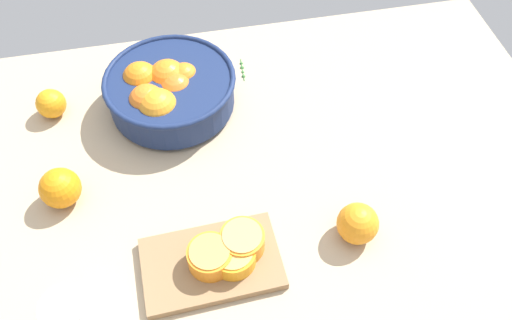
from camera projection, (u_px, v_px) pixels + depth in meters
The scene contains 11 objects.
ground_plane at pixel (270, 198), 105.50cm from camera, with size 132.89×103.25×3.00cm, color tan.
fruit_bowl at pixel (169, 91), 114.13cm from camera, with size 28.60×28.60×10.96cm.
cutting_board at pixel (212, 263), 94.09cm from camera, with size 24.64×15.06×1.88cm, color olive.
orange_half_0 at pixel (233, 256), 91.92cm from camera, with size 8.09×8.09×3.78cm.
orange_half_1 at pixel (210, 257), 91.54cm from camera, with size 8.05×8.05×4.30cm.
orange_half_2 at pixel (242, 241), 93.30cm from camera, with size 8.03×8.03×4.48cm.
loose_orange_0 at pixel (51, 104), 114.67cm from camera, with size 6.45×6.45×6.45cm, color orange.
loose_orange_2 at pixel (358, 224), 95.70cm from camera, with size 7.74×7.74×7.74cm, color orange.
loose_orange_3 at pixel (60, 188), 100.31cm from camera, with size 7.93×7.93×7.93cm, color orange.
herb_sprig_0 at pixel (202, 50), 129.67cm from camera, with size 3.62×4.58×0.99cm.
herb_sprig_1 at pixel (242, 69), 125.53cm from camera, with size 1.17×7.54×0.98cm.
Camera 1 is at (-14.09, -56.03, 87.14)cm, focal length 36.83 mm.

